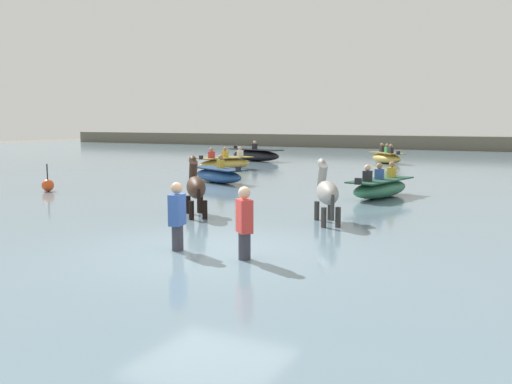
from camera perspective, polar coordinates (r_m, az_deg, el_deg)
The scene contains 13 objects.
ground_plane at distance 9.80m, azimuth -4.76°, elevation -8.49°, with size 120.00×120.00×0.00m, color #666051.
water_surface at distance 18.81m, azimuth 11.78°, elevation -0.31°, with size 90.00×90.00×0.43m, color slate.
horse_lead_dark_bay at distance 13.13m, azimuth -6.24°, elevation 0.33°, with size 1.29×1.48×1.82m.
horse_trailing_grey at distance 12.22m, azimuth 7.32°, elevation -0.23°, with size 1.11×1.57×1.81m.
boat_near_port at distance 30.37m, azimuth 13.31°, elevation 3.49°, with size 2.45×2.55×1.05m.
boat_distant_east at distance 20.24m, azimuth -3.92°, elevation 1.75°, with size 2.77×1.92×1.01m.
boat_near_starboard at distance 16.63m, azimuth 12.72°, elevation 0.44°, with size 1.48×2.90×1.02m.
boat_far_inshore at distance 25.42m, azimuth -3.20°, elevation 2.98°, with size 1.99×2.94×1.07m.
boat_mid_outer at distance 31.31m, azimuth -0.05°, elevation 3.85°, with size 3.65×2.10×1.14m.
person_wading_mid at distance 8.95m, azimuth -1.20°, elevation -4.28°, with size 0.37×0.36×1.63m.
person_onlooker_left at distance 9.65m, azimuth -8.13°, elevation -3.49°, with size 0.26×0.35×1.63m.
channel_buoy at distance 18.90m, azimuth -20.71°, elevation 0.67°, with size 0.38×0.38×0.88m.
far_shoreline at distance 46.14m, azimuth 21.40°, elevation 4.45°, with size 80.00×2.40×1.52m, color #605B4C.
Camera 1 is at (5.08, -7.95, 2.67)m, focal length 38.72 mm.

